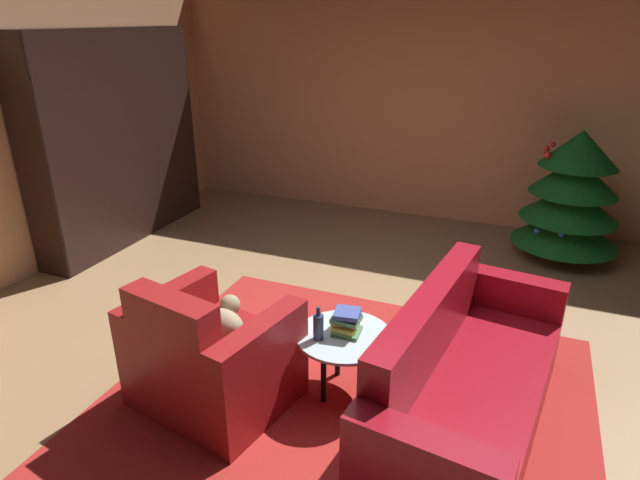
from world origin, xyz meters
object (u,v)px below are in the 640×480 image
(bottle_on_table, at_px, (318,326))
(coffee_table, at_px, (344,341))
(bookshelf_unit, at_px, (128,140))
(decorated_tree, at_px, (571,196))
(couch_red, at_px, (464,387))
(armchair_red, at_px, (211,358))
(book_stack_on_table, at_px, (346,322))

(bottle_on_table, bearing_deg, coffee_table, 37.11)
(bookshelf_unit, distance_m, bottle_on_table, 3.51)
(bookshelf_unit, xyz_separation_m, decorated_tree, (4.41, 1.02, -0.40))
(couch_red, height_order, bottle_on_table, couch_red)
(couch_red, xyz_separation_m, bottle_on_table, (-0.88, -0.03, 0.22))
(armchair_red, bearing_deg, bookshelf_unit, 137.15)
(bottle_on_table, bearing_deg, book_stack_on_table, 45.32)
(bookshelf_unit, height_order, coffee_table, bookshelf_unit)
(couch_red, xyz_separation_m, coffee_table, (-0.75, 0.07, 0.08))
(bookshelf_unit, relative_size, bottle_on_table, 9.71)
(coffee_table, relative_size, decorated_tree, 0.47)
(bookshelf_unit, relative_size, coffee_table, 3.57)
(decorated_tree, bearing_deg, couch_red, -101.82)
(coffee_table, bearing_deg, bookshelf_unit, 149.93)
(book_stack_on_table, height_order, bottle_on_table, bottle_on_table)
(couch_red, height_order, decorated_tree, decorated_tree)
(coffee_table, distance_m, bottle_on_table, 0.21)
(book_stack_on_table, bearing_deg, bottle_on_table, -134.68)
(armchair_red, xyz_separation_m, coffee_table, (0.73, 0.39, 0.06))
(bottle_on_table, bearing_deg, couch_red, 2.02)
(decorated_tree, bearing_deg, book_stack_on_table, -116.12)
(bookshelf_unit, height_order, bottle_on_table, bookshelf_unit)
(bookshelf_unit, relative_size, armchair_red, 2.11)
(bottle_on_table, distance_m, decorated_tree, 3.25)
(coffee_table, bearing_deg, bottle_on_table, -142.89)
(decorated_tree, bearing_deg, bookshelf_unit, -166.98)
(book_stack_on_table, bearing_deg, bookshelf_unit, 150.43)
(couch_red, bearing_deg, book_stack_on_table, 172.15)
(coffee_table, bearing_deg, book_stack_on_table, 87.72)
(bottle_on_table, relative_size, decorated_tree, 0.17)
(book_stack_on_table, height_order, decorated_tree, decorated_tree)
(coffee_table, height_order, decorated_tree, decorated_tree)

